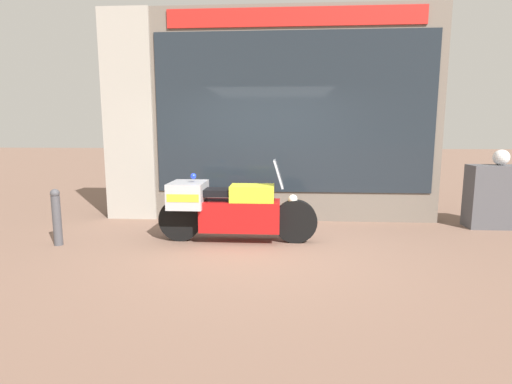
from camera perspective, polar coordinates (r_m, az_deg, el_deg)
The scene contains 7 objects.
ground_plane at distance 5.80m, azimuth 1.16°, elevation -8.09°, with size 60.00×60.00×0.00m, color #7A5B4C.
shop_building at distance 7.57m, azimuth -1.35°, elevation 10.75°, with size 6.18×0.55×3.85m.
window_display at distance 7.66m, azimuth 4.86°, elevation -0.33°, with size 4.79×0.30×1.95m.
paramedic_motorcycle at distance 6.06m, azimuth -4.10°, elevation -2.18°, with size 2.41×0.68×1.26m.
utility_cabinet at distance 8.02m, azimuth 30.76°, elevation -0.58°, with size 0.85×0.43×1.09m, color #4C4C51.
white_helmet at distance 8.00m, azimuth 31.62°, elevation 4.23°, with size 0.27×0.27×0.27m, color white.
street_bollard at distance 6.55m, azimuth -26.59°, elevation -3.12°, with size 0.13×0.13×0.84m.
Camera 1 is at (0.25, -5.53, 1.70)m, focal length 28.00 mm.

